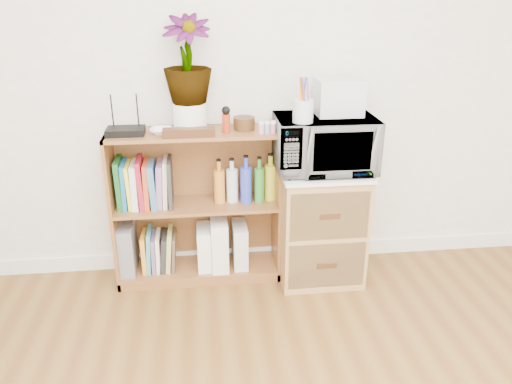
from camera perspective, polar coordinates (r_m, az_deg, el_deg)
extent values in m
cube|color=white|center=(3.39, -0.48, -7.06)|extent=(4.00, 0.02, 0.10)
cube|color=brown|center=(3.06, -6.76, -1.73)|extent=(1.00, 0.30, 0.95)
cube|color=#9E7542|center=(3.13, 7.26, -3.73)|extent=(0.50, 0.45, 0.70)
imported|color=silver|center=(2.92, 7.80, 5.49)|extent=(0.57, 0.39, 0.31)
cylinder|color=silver|center=(2.74, 5.40, 9.20)|extent=(0.11, 0.11, 0.12)
cube|color=silver|center=(2.93, 9.40, 10.68)|extent=(0.26, 0.21, 0.20)
cube|color=black|center=(2.90, -14.68, 6.74)|extent=(0.21, 0.14, 0.04)
imported|color=white|center=(2.87, -10.73, 6.85)|extent=(0.13, 0.13, 0.03)
cylinder|color=white|center=(2.90, -7.56, 8.51)|extent=(0.19, 0.19, 0.16)
imported|color=#2E7331|center=(2.84, -7.89, 14.76)|extent=(0.27, 0.27, 0.48)
cube|color=#371D0F|center=(2.80, -7.66, 6.77)|extent=(0.29, 0.07, 0.05)
cylinder|color=#9B2E13|center=(2.85, -3.43, 7.83)|extent=(0.05, 0.05, 0.10)
cylinder|color=#3A220F|center=(2.91, -1.37, 7.85)|extent=(0.12, 0.12, 0.07)
cube|color=pink|center=(2.83, 1.28, 7.25)|extent=(0.11, 0.04, 0.06)
cube|color=slate|center=(3.20, -14.45, -6.12)|extent=(0.09, 0.25, 0.31)
cube|color=white|center=(3.17, -5.93, -6.25)|extent=(0.08, 0.21, 0.27)
cube|color=white|center=(3.16, -4.21, -5.71)|extent=(0.10, 0.26, 0.33)
cube|color=silver|center=(3.17, -1.86, -5.98)|extent=(0.09, 0.22, 0.28)
cube|color=#1A6325|center=(3.03, -15.34, 0.89)|extent=(0.03, 0.20, 0.29)
cube|color=#1A619D|center=(3.03, -14.75, 0.77)|extent=(0.02, 0.20, 0.28)
cube|color=yellow|center=(3.03, -14.25, 0.67)|extent=(0.03, 0.20, 0.26)
cube|color=silver|center=(3.02, -13.65, 0.77)|extent=(0.04, 0.20, 0.27)
cube|color=maroon|center=(3.01, -13.00, 1.02)|extent=(0.04, 0.20, 0.30)
cube|color=#C94723|center=(3.01, -12.36, 0.84)|extent=(0.03, 0.20, 0.27)
cube|color=teal|center=(3.01, -11.67, 0.85)|extent=(0.05, 0.20, 0.27)
cube|color=#8E6090|center=(3.01, -10.94, 0.83)|extent=(0.05, 0.20, 0.27)
cube|color=beige|center=(3.00, -10.30, 1.05)|extent=(0.04, 0.20, 0.29)
cube|color=#292929|center=(3.00, -9.77, 1.12)|extent=(0.03, 0.20, 0.29)
cylinder|color=orange|center=(3.00, -4.22, 1.14)|extent=(0.07, 0.07, 0.26)
cylinder|color=silver|center=(3.00, -2.73, 1.19)|extent=(0.07, 0.07, 0.26)
cylinder|color=blue|center=(3.00, -1.18, 1.48)|extent=(0.07, 0.07, 0.29)
cylinder|color=#308533|center=(3.01, 0.35, 1.42)|extent=(0.06, 0.06, 0.28)
cylinder|color=gold|center=(3.02, 1.70, 1.55)|extent=(0.07, 0.07, 0.28)
cylinder|color=silver|center=(3.03, 3.30, 1.72)|extent=(0.07, 0.07, 0.30)
cube|color=orange|center=(3.21, -12.59, -6.60)|extent=(0.03, 0.19, 0.24)
cube|color=teal|center=(3.20, -12.07, -6.39)|extent=(0.04, 0.19, 0.27)
cube|color=slate|center=(3.20, -11.55, -6.69)|extent=(0.03, 0.19, 0.23)
cube|color=beige|center=(3.20, -11.06, -6.60)|extent=(0.03, 0.19, 0.24)
cube|color=#252525|center=(3.20, -10.48, -6.64)|extent=(0.06, 0.19, 0.23)
cube|color=#B8BD57|center=(3.19, -9.88, -6.40)|extent=(0.05, 0.19, 0.26)
cube|color=#50392E|center=(3.19, -9.36, -6.60)|extent=(0.04, 0.19, 0.23)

